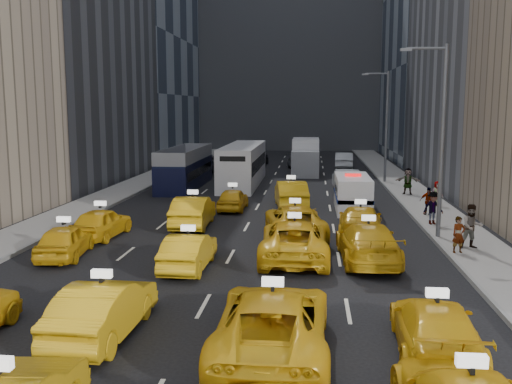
% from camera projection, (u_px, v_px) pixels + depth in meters
% --- Properties ---
extents(ground, '(160.00, 160.00, 0.00)m').
position_uv_depth(ground, '(190.00, 330.00, 15.95)').
color(ground, black).
rests_on(ground, ground).
extents(sidewalk_west, '(3.00, 90.00, 0.15)m').
position_uv_depth(sidewalk_west, '(121.00, 191.00, 41.55)').
color(sidewalk_west, gray).
rests_on(sidewalk_west, ground).
extents(sidewalk_east, '(3.00, 90.00, 0.15)m').
position_uv_depth(sidewalk_east, '(415.00, 196.00, 39.53)').
color(sidewalk_east, gray).
rests_on(sidewalk_east, ground).
extents(curb_west, '(0.15, 90.00, 0.18)m').
position_uv_depth(curb_west, '(140.00, 192.00, 41.41)').
color(curb_west, slate).
rests_on(curb_west, ground).
extents(curb_east, '(0.15, 90.00, 0.18)m').
position_uv_depth(curb_east, '(393.00, 195.00, 39.67)').
color(curb_east, slate).
rests_on(curb_east, ground).
extents(building_backdrop, '(30.00, 12.00, 40.00)m').
position_uv_depth(building_backdrop, '(291.00, 12.00, 83.84)').
color(building_backdrop, slate).
rests_on(building_backdrop, ground).
extents(streetlight_near, '(2.15, 0.22, 9.00)m').
position_uv_depth(streetlight_near, '(440.00, 135.00, 26.14)').
color(streetlight_near, '#595B60').
rests_on(streetlight_near, ground).
extents(streetlight_far, '(2.15, 0.22, 9.00)m').
position_uv_depth(streetlight_far, '(385.00, 123.00, 45.83)').
color(streetlight_far, '#595B60').
rests_on(streetlight_far, ground).
extents(taxi_5, '(1.78, 4.72, 1.54)m').
position_uv_depth(taxi_5, '(103.00, 309.00, 15.46)').
color(taxi_5, gold).
rests_on(taxi_5, ground).
extents(taxi_6, '(2.80, 6.03, 1.67)m').
position_uv_depth(taxi_6, '(273.00, 322.00, 14.34)').
color(taxi_6, gold).
rests_on(taxi_6, ground).
extents(taxi_7, '(2.22, 4.94, 1.41)m').
position_uv_depth(taxi_7, '(435.00, 328.00, 14.29)').
color(taxi_7, gold).
rests_on(taxi_7, ground).
extents(taxi_8, '(2.17, 4.27, 1.39)m').
position_uv_depth(taxi_8, '(65.00, 241.00, 23.57)').
color(taxi_8, gold).
rests_on(taxi_8, ground).
extents(taxi_9, '(1.53, 4.24, 1.39)m').
position_uv_depth(taxi_9, '(189.00, 251.00, 21.93)').
color(taxi_9, gold).
rests_on(taxi_9, ground).
extents(taxi_10, '(2.80, 5.91, 1.63)m').
position_uv_depth(taxi_10, '(294.00, 240.00, 23.23)').
color(taxi_10, gold).
rests_on(taxi_10, ground).
extents(taxi_11, '(2.45, 5.57, 1.59)m').
position_uv_depth(taxi_11, '(368.00, 243.00, 22.86)').
color(taxi_11, gold).
rests_on(taxi_11, ground).
extents(taxi_12, '(2.02, 4.37, 1.45)m').
position_uv_depth(taxi_12, '(101.00, 223.00, 27.11)').
color(taxi_12, gold).
rests_on(taxi_12, ground).
extents(taxi_13, '(1.86, 4.94, 1.61)m').
position_uv_depth(taxi_13, '(193.00, 211.00, 29.62)').
color(taxi_13, gold).
rests_on(taxi_13, ground).
extents(taxi_14, '(3.35, 5.95, 1.57)m').
position_uv_depth(taxi_14, '(295.00, 221.00, 27.17)').
color(taxi_14, gold).
rests_on(taxi_14, ground).
extents(taxi_15, '(2.37, 5.15, 1.46)m').
position_uv_depth(taxi_15, '(360.00, 221.00, 27.50)').
color(taxi_15, gold).
rests_on(taxi_15, ground).
extents(taxi_16, '(1.63, 3.92, 1.33)m').
position_uv_depth(taxi_16, '(233.00, 199.00, 34.43)').
color(taxi_16, gold).
rests_on(taxi_16, ground).
extents(taxi_17, '(2.40, 5.27, 1.68)m').
position_uv_depth(taxi_17, '(291.00, 194.00, 35.29)').
color(taxi_17, gold).
rests_on(taxi_17, ground).
extents(nypd_van, '(2.24, 5.27, 2.23)m').
position_uv_depth(nypd_van, '(353.00, 194.00, 34.27)').
color(nypd_van, white).
rests_on(nypd_van, ground).
extents(double_decker, '(3.19, 10.57, 3.03)m').
position_uv_depth(double_decker, '(185.00, 168.00, 44.14)').
color(double_decker, black).
rests_on(double_decker, ground).
extents(city_bus, '(3.23, 12.47, 3.19)m').
position_uv_depth(city_bus, '(243.00, 165.00, 45.57)').
color(city_bus, silver).
rests_on(city_bus, ground).
extents(box_truck, '(3.17, 7.29, 3.23)m').
position_uv_depth(box_truck, '(306.00, 157.00, 52.73)').
color(box_truck, silver).
rests_on(box_truck, ground).
extents(misc_car_0, '(1.97, 4.97, 1.61)m').
position_uv_depth(misc_car_0, '(346.00, 180.00, 42.44)').
color(misc_car_0, '#B4B8BC').
rests_on(misc_car_0, ground).
extents(misc_car_1, '(2.63, 5.17, 1.40)m').
position_uv_depth(misc_car_1, '(210.00, 165.00, 54.09)').
color(misc_car_1, black).
rests_on(misc_car_1, ground).
extents(misc_car_2, '(2.92, 5.82, 1.62)m').
position_uv_depth(misc_car_2, '(300.00, 159.00, 59.41)').
color(misc_car_2, slate).
rests_on(misc_car_2, ground).
extents(misc_car_3, '(1.97, 4.78, 1.62)m').
position_uv_depth(misc_car_3, '(258.00, 158.00, 60.37)').
color(misc_car_3, black).
rests_on(misc_car_3, ground).
extents(misc_car_4, '(1.96, 5.02, 1.63)m').
position_uv_depth(misc_car_4, '(344.00, 160.00, 57.56)').
color(misc_car_4, '#ACB0B4').
rests_on(misc_car_4, ground).
extents(pedestrian_0, '(0.64, 0.51, 1.54)m').
position_uv_depth(pedestrian_0, '(459.00, 235.00, 23.73)').
color(pedestrian_0, gray).
rests_on(pedestrian_0, sidewalk_east).
extents(pedestrian_1, '(0.98, 0.61, 1.92)m').
position_uv_depth(pedestrian_1, '(472.00, 226.00, 24.46)').
color(pedestrian_1, gray).
rests_on(pedestrian_1, sidewalk_east).
extents(pedestrian_2, '(1.19, 0.76, 1.72)m').
position_uv_depth(pedestrian_2, '(433.00, 208.00, 29.50)').
color(pedestrian_2, gray).
rests_on(pedestrian_2, sidewalk_east).
extents(pedestrian_3, '(1.00, 0.74, 1.55)m').
position_uv_depth(pedestrian_3, '(428.00, 201.00, 32.13)').
color(pedestrian_3, gray).
rests_on(pedestrian_3, sidewalk_east).
extents(pedestrian_4, '(0.82, 0.56, 1.52)m').
position_uv_depth(pedestrian_4, '(437.00, 193.00, 35.06)').
color(pedestrian_4, gray).
rests_on(pedestrian_4, sidewalk_east).
extents(pedestrian_5, '(1.75, 0.78, 1.82)m').
position_uv_depth(pedestrian_5, '(408.00, 181.00, 39.67)').
color(pedestrian_5, gray).
rests_on(pedestrian_5, sidewalk_east).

